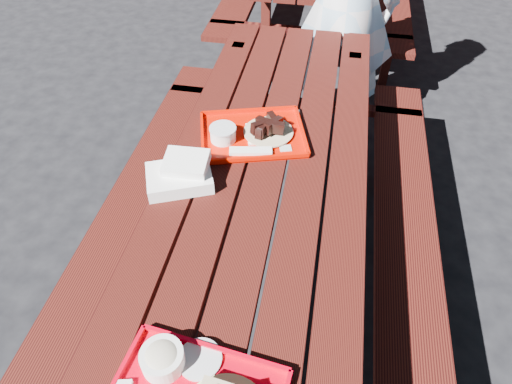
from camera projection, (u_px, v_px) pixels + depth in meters
The scene contains 5 objects.
ground at pixel (262, 291), 2.19m from camera, with size 60.00×60.00×0.00m, color black.
picnic_table_near at pixel (263, 212), 1.79m from camera, with size 1.41×2.40×0.75m.
far_tray at pixel (251, 134), 1.80m from camera, with size 0.48×0.42×0.07m.
white_cloth at pixel (181, 174), 1.61m from camera, with size 0.27×0.24×0.09m.
person at pixel (346, 3), 2.49m from camera, with size 0.62×0.40×1.69m, color #AACEE9.
Camera 1 is at (0.19, -1.19, 1.88)m, focal length 32.00 mm.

